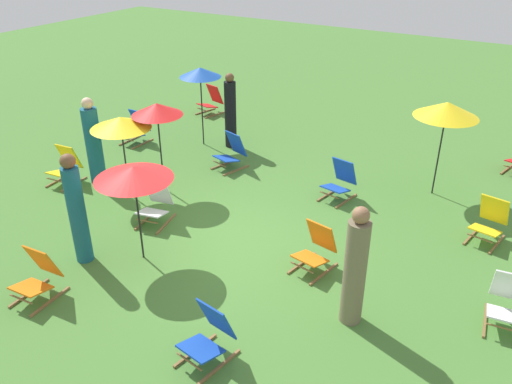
% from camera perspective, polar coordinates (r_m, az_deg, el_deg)
% --- Properties ---
extents(ground_plane, '(40.00, 40.00, 0.00)m').
position_cam_1_polar(ground_plane, '(9.18, -3.88, -5.78)').
color(ground_plane, '#477A33').
extents(deckchair_0, '(0.54, 0.80, 0.83)m').
position_cam_1_polar(deckchair_0, '(11.83, -20.15, 2.65)').
color(deckchair_0, olive).
rests_on(deckchair_0, ground).
extents(deckchair_1, '(0.67, 0.86, 0.83)m').
position_cam_1_polar(deckchair_1, '(11.79, -2.72, 4.33)').
color(deckchair_1, olive).
rests_on(deckchair_1, ground).
extents(deckchair_2, '(0.61, 0.83, 0.83)m').
position_cam_1_polar(deckchair_2, '(10.60, 9.17, 1.15)').
color(deckchair_2, olive).
rests_on(deckchair_2, ground).
extents(deckchair_3, '(0.53, 0.79, 0.83)m').
position_cam_1_polar(deckchair_3, '(8.45, -22.79, -8.53)').
color(deckchair_3, olive).
rests_on(deckchair_3, ground).
extents(deckchair_4, '(0.59, 0.83, 0.83)m').
position_cam_1_polar(deckchair_4, '(6.88, -5.17, -15.44)').
color(deckchair_4, olive).
rests_on(deckchair_4, ground).
extents(deckchair_5, '(0.63, 0.84, 0.83)m').
position_cam_1_polar(deckchair_5, '(9.82, -10.97, -1.31)').
color(deckchair_5, olive).
rests_on(deckchair_5, ground).
extents(deckchair_6, '(0.56, 0.81, 0.83)m').
position_cam_1_polar(deckchair_6, '(8.12, 25.86, -10.86)').
color(deckchair_6, olive).
rests_on(deckchair_6, ground).
extents(deckchair_7, '(0.65, 0.85, 0.83)m').
position_cam_1_polar(deckchair_7, '(15.30, -4.93, 9.90)').
color(deckchair_7, olive).
rests_on(deckchair_7, ground).
extents(deckchair_8, '(0.50, 0.77, 0.83)m').
position_cam_1_polar(deckchair_8, '(13.52, -12.99, 6.80)').
color(deckchair_8, olive).
rests_on(deckchair_8, ground).
extents(deckchair_9, '(0.60, 0.83, 0.83)m').
position_cam_1_polar(deckchair_9, '(9.97, 24.20, -3.00)').
color(deckchair_9, olive).
rests_on(deckchair_9, ground).
extents(deckchair_10, '(0.61, 0.84, 0.83)m').
position_cam_1_polar(deckchair_10, '(8.44, 6.58, -6.25)').
color(deckchair_10, olive).
rests_on(deckchair_10, ground).
extents(umbrella_0, '(1.02, 1.02, 1.88)m').
position_cam_1_polar(umbrella_0, '(10.46, -10.82, 8.88)').
color(umbrella_0, black).
rests_on(umbrella_0, ground).
extents(umbrella_1, '(1.24, 1.24, 1.69)m').
position_cam_1_polar(umbrella_1, '(8.26, -13.29, 2.04)').
color(umbrella_1, black).
rests_on(umbrella_1, ground).
extents(umbrella_2, '(1.18, 1.18, 1.69)m').
position_cam_1_polar(umbrella_2, '(10.43, -14.64, 7.34)').
color(umbrella_2, black).
rests_on(umbrella_2, ground).
extents(umbrella_3, '(1.00, 1.00, 1.95)m').
position_cam_1_polar(umbrella_3, '(12.68, -6.14, 12.89)').
color(umbrella_3, black).
rests_on(umbrella_3, ground).
extents(umbrella_4, '(1.24, 1.24, 1.96)m').
position_cam_1_polar(umbrella_4, '(10.73, 20.18, 8.47)').
color(umbrella_4, black).
rests_on(umbrella_4, ground).
extents(person_0, '(0.34, 0.34, 1.84)m').
position_cam_1_polar(person_0, '(12.79, -2.83, 8.73)').
color(person_0, black).
rests_on(person_0, ground).
extents(person_1, '(0.32, 0.32, 1.92)m').
position_cam_1_polar(person_1, '(8.77, -19.05, -1.94)').
color(person_1, '#195972').
rests_on(person_1, ground).
extents(person_2, '(0.39, 0.39, 1.84)m').
position_cam_1_polar(person_2, '(7.22, 10.81, -8.30)').
color(person_2, '#72664C').
rests_on(person_2, ground).
extents(person_3, '(0.47, 0.47, 1.88)m').
position_cam_1_polar(person_3, '(11.43, -17.38, 5.10)').
color(person_3, '#195972').
rests_on(person_3, ground).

